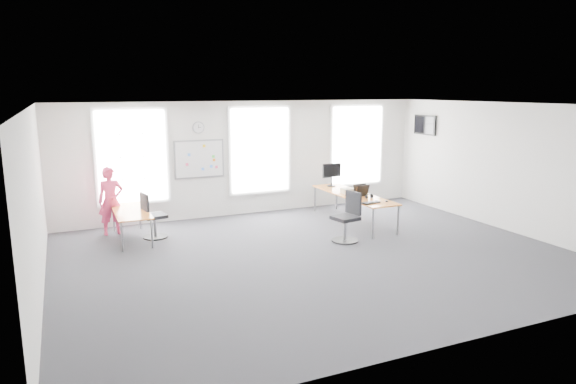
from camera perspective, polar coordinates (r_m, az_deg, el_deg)
name	(u,v)px	position (r m, az deg, el deg)	size (l,w,h in m)	color
floor	(317,256)	(10.44, 3.24, -7.08)	(10.00, 10.00, 0.00)	#2A292F
ceiling	(319,105)	(9.91, 3.44, 9.62)	(10.00, 10.00, 0.00)	silver
wall_back	(249,158)	(13.70, -4.35, 3.79)	(10.00, 10.00, 0.00)	white
wall_front	(463,234)	(6.85, 18.87, -4.48)	(10.00, 10.00, 0.00)	white
wall_left	(35,206)	(8.99, -26.31, -1.37)	(10.00, 10.00, 0.00)	white
wall_right	(507,167)	(13.11, 23.19, 2.56)	(10.00, 10.00, 0.00)	white
window_left	(132,157)	(12.96, -16.94, 3.79)	(1.60, 0.06, 2.20)	white
window_mid	(260,150)	(13.75, -3.14, 4.67)	(1.60, 0.06, 2.20)	white
window_right	(357,145)	(15.07, 7.62, 5.17)	(1.60, 0.06, 2.20)	white
desk_right	(353,196)	(12.92, 7.25, -0.43)	(0.80, 2.98, 0.73)	orange
desk_left	(131,213)	(11.88, -17.05, -2.26)	(0.72, 1.80, 0.66)	orange
chair_right	(348,220)	(11.36, 6.63, -3.08)	(0.59, 0.59, 1.10)	black
chair_left	(152,218)	(11.91, -14.88, -2.84)	(0.56, 0.55, 1.04)	black
person	(111,201)	(12.43, -19.08, -0.94)	(0.57, 0.38, 1.57)	#D1335C
whiteboard	(199,159)	(13.28, -9.82, 3.63)	(1.20, 0.03, 0.90)	white
wall_clock	(198,128)	(13.20, -9.93, 7.07)	(0.30, 0.30, 0.04)	gray
tv	(425,125)	(15.18, 14.98, 7.21)	(0.06, 0.90, 0.55)	black
keyboard	(371,203)	(11.92, 9.22, -1.19)	(0.45, 0.16, 0.02)	black
mouse	(387,201)	(12.12, 10.90, -1.01)	(0.06, 0.10, 0.04)	black
lens_cap	(376,200)	(12.25, 9.77, -0.91)	(0.07, 0.07, 0.01)	black
headphones	(369,196)	(12.46, 8.98, -0.46)	(0.18, 0.10, 0.11)	black
laptop_sleeve	(361,190)	(12.62, 8.14, 0.17)	(0.37, 0.22, 0.30)	black
paper_stack	(349,191)	(13.00, 6.74, 0.14)	(0.35, 0.26, 0.12)	beige
monitor	(332,173)	(13.81, 4.88, 2.16)	(0.56, 0.23, 0.62)	black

